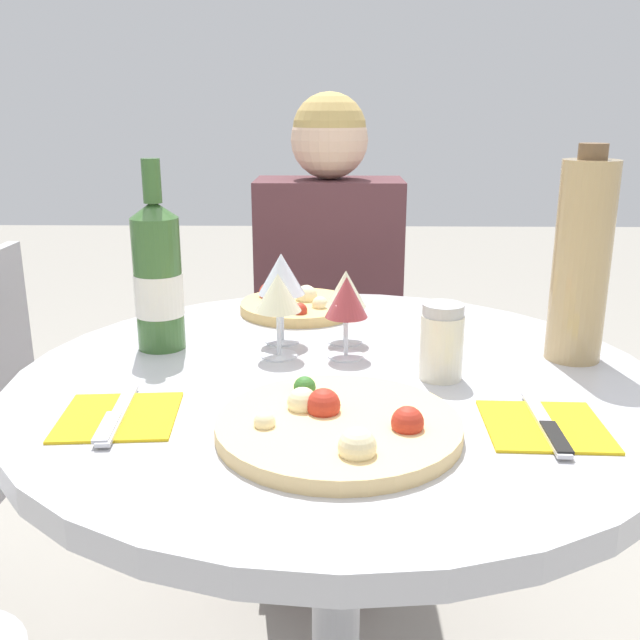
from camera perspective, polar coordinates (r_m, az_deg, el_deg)
dining_table at (r=1.14m, az=1.38°, el=-9.62°), size 0.99×0.99×0.73m
chair_behind_diner at (r=1.97m, az=0.70°, el=-4.23°), size 0.38×0.38×0.87m
seated_diner at (r=1.81m, az=0.68°, el=-2.77°), size 0.36×0.42×1.16m
pizza_large at (r=0.90m, az=1.26°, el=-8.39°), size 0.31×0.31×0.05m
pizza_small_far at (r=1.43m, az=-1.73°, el=1.19°), size 0.24×0.24×0.05m
wine_bottle at (r=1.21m, az=-12.84°, el=3.35°), size 0.08×0.08×0.32m
tall_carafe at (r=1.19m, az=20.19°, el=4.47°), size 0.09×0.09×0.34m
sugar_shaker at (r=1.08m, az=9.71°, el=-1.74°), size 0.06×0.06×0.12m
wine_glass_back_right at (r=1.22m, az=2.07°, el=2.36°), size 0.07×0.07×0.13m
wine_glass_front_left at (r=1.14m, az=-3.38°, el=2.05°), size 0.07×0.07×0.14m
wine_glass_front_right at (r=1.14m, az=2.13°, el=1.67°), size 0.07×0.07×0.13m
wine_glass_back_left at (r=1.21m, az=-3.11°, el=3.56°), size 0.08×0.08×0.16m
place_setting_left at (r=0.98m, az=-15.86°, el=-7.45°), size 0.16×0.19×0.01m
place_setting_right at (r=0.96m, az=17.58°, el=-8.10°), size 0.15×0.19×0.01m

